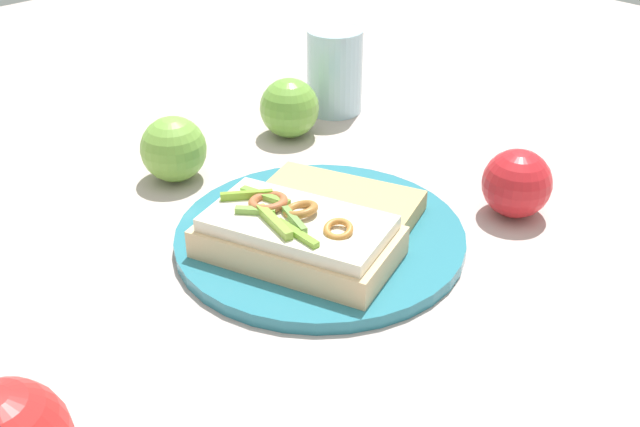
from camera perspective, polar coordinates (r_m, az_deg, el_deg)
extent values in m
plane|color=#C0ABA5|center=(0.75, 0.00, -2.15)|extent=(2.00, 2.00, 0.00)
cylinder|color=teal|center=(0.75, 0.00, -1.73)|extent=(0.28, 0.28, 0.01)
cube|color=#E2BE8C|center=(0.70, -1.64, -2.12)|extent=(0.20, 0.15, 0.03)
cube|color=silver|center=(0.69, -1.67, -0.75)|extent=(0.18, 0.14, 0.01)
torus|color=#BF663D|center=(0.71, -3.85, 0.87)|extent=(0.05, 0.05, 0.01)
torus|color=#C57F36|center=(0.67, 1.36, -1.17)|extent=(0.03, 0.03, 0.01)
torus|color=#AD7234|center=(0.70, -1.44, 0.29)|extent=(0.04, 0.04, 0.02)
cube|color=#8BB63F|center=(0.68, -3.40, -0.63)|extent=(0.06, 0.02, 0.01)
cube|color=#7FB04A|center=(0.70, -4.80, 0.21)|extent=(0.03, 0.03, 0.01)
cube|color=#7BAE36|center=(0.66, -1.73, -1.46)|extent=(0.05, 0.01, 0.01)
cube|color=#7FAF31|center=(0.72, -5.44, 1.36)|extent=(0.03, 0.04, 0.01)
cube|color=#749F4B|center=(0.68, -1.90, -0.50)|extent=(0.04, 0.02, 0.01)
cube|color=#78B23F|center=(0.72, -4.07, 1.27)|extent=(0.05, 0.02, 0.01)
cube|color=tan|center=(0.78, 1.49, 0.89)|extent=(0.18, 0.13, 0.02)
sphere|color=#75B040|center=(0.95, -2.28, 7.81)|extent=(0.10, 0.10, 0.07)
sphere|color=red|center=(0.81, 14.34, 2.17)|extent=(0.08, 0.08, 0.07)
sphere|color=#7BB443|center=(0.86, -10.77, 4.70)|extent=(0.09, 0.09, 0.07)
cylinder|color=silver|center=(1.02, 1.09, 10.49)|extent=(0.07, 0.07, 0.11)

